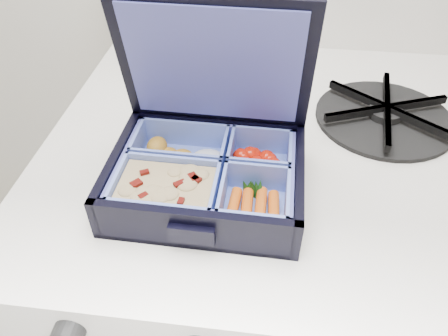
% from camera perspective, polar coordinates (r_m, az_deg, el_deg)
% --- Properties ---
extents(stove, '(0.62, 0.62, 0.93)m').
position_cam_1_polar(stove, '(0.96, 4.77, -17.46)').
color(stove, white).
rests_on(stove, floor).
extents(bento_box, '(0.22, 0.17, 0.05)m').
position_cam_1_polar(bento_box, '(0.49, -2.28, -1.14)').
color(bento_box, black).
rests_on(bento_box, stove).
extents(burner_grate, '(0.25, 0.25, 0.03)m').
position_cam_1_polar(burner_grate, '(0.66, 20.39, 6.93)').
color(burner_grate, black).
rests_on(burner_grate, stove).
extents(burner_grate_rear, '(0.21, 0.21, 0.02)m').
position_cam_1_polar(burner_grate_rear, '(0.79, -7.02, 15.06)').
color(burner_grate_rear, black).
rests_on(burner_grate_rear, stove).
extents(fork, '(0.07, 0.20, 0.01)m').
position_cam_1_polar(fork, '(0.60, 7.87, 4.97)').
color(fork, silver).
rests_on(fork, stove).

